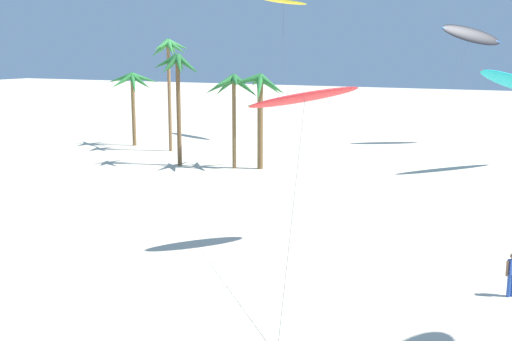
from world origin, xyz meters
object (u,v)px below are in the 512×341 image
(palm_tree_0, at_px, (133,84))
(flying_kite_3, at_px, (305,97))
(palm_tree_1, at_px, (169,56))
(person_near_left, at_px, (512,273))
(flying_kite_1, at_px, (283,2))
(palm_tree_2, at_px, (178,73))
(palm_tree_4, at_px, (234,88))
(flying_kite_2, at_px, (471,35))
(palm_tree_3, at_px, (260,94))

(palm_tree_0, bearing_deg, flying_kite_3, -40.17)
(palm_tree_1, distance_m, flying_kite_3, 29.53)
(flying_kite_3, distance_m, person_near_left, 10.65)
(palm_tree_1, relative_size, flying_kite_3, 0.82)
(palm_tree_1, height_order, flying_kite_1, flying_kite_1)
(palm_tree_1, xyz_separation_m, person_near_left, (29.76, -22.32, -7.40))
(palm_tree_1, distance_m, palm_tree_2, 7.29)
(palm_tree_4, distance_m, flying_kite_2, 24.62)
(palm_tree_4, bearing_deg, palm_tree_3, 21.37)
(flying_kite_3, relative_size, person_near_left, 7.30)
(person_near_left, bearing_deg, flying_kite_3, 169.35)
(palm_tree_3, bearing_deg, flying_kite_1, 108.55)
(palm_tree_1, bearing_deg, palm_tree_0, 165.66)
(palm_tree_2, distance_m, flying_kite_3, 22.37)
(palm_tree_4, distance_m, flying_kite_1, 18.48)
(person_near_left, bearing_deg, palm_tree_2, 146.39)
(palm_tree_2, distance_m, palm_tree_3, 6.56)
(palm_tree_4, height_order, flying_kite_2, flying_kite_2)
(person_near_left, bearing_deg, palm_tree_3, 136.15)
(palm_tree_1, relative_size, person_near_left, 5.99)
(palm_tree_0, xyz_separation_m, palm_tree_2, (9.52, -6.84, 1.43))
(flying_kite_1, relative_size, flying_kite_2, 1.23)
(palm_tree_4, height_order, flying_kite_3, flying_kite_3)
(flying_kite_2, bearing_deg, person_near_left, -79.19)
(palm_tree_0, distance_m, flying_kite_3, 34.05)
(palm_tree_4, xyz_separation_m, flying_kite_1, (-3.48, 16.59, 7.38))
(palm_tree_2, bearing_deg, person_near_left, -33.61)
(palm_tree_0, bearing_deg, person_near_left, -34.19)
(palm_tree_1, relative_size, palm_tree_3, 1.37)
(palm_tree_3, height_order, palm_tree_4, palm_tree_3)
(palm_tree_3, height_order, flying_kite_2, flying_kite_2)
(palm_tree_2, bearing_deg, palm_tree_3, 13.67)
(palm_tree_0, bearing_deg, flying_kite_2, 26.95)
(palm_tree_2, bearing_deg, flying_kite_3, -42.53)
(palm_tree_0, distance_m, palm_tree_4, 15.15)
(palm_tree_0, relative_size, palm_tree_1, 0.70)
(palm_tree_1, distance_m, palm_tree_3, 11.81)
(palm_tree_0, height_order, palm_tree_3, palm_tree_3)
(palm_tree_0, xyz_separation_m, palm_tree_3, (15.72, -5.33, -0.10))
(palm_tree_4, bearing_deg, palm_tree_0, 156.45)
(palm_tree_1, bearing_deg, palm_tree_4, -28.22)
(palm_tree_0, height_order, flying_kite_1, flying_kite_1)
(palm_tree_4, height_order, flying_kite_1, flying_kite_1)
(palm_tree_1, relative_size, palm_tree_4, 1.38)
(palm_tree_3, height_order, flying_kite_1, flying_kite_1)
(palm_tree_1, height_order, flying_kite_3, palm_tree_1)
(flying_kite_1, bearing_deg, flying_kite_2, 11.45)
(person_near_left, bearing_deg, flying_kite_1, 125.49)
(palm_tree_0, relative_size, flying_kite_2, 0.59)
(palm_tree_2, distance_m, palm_tree_4, 4.56)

